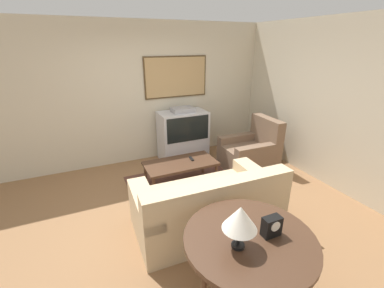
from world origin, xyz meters
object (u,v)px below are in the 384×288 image
object	(u,v)px
tv	(183,135)
coffee_table	(181,165)
table_lamp	(240,219)
mantel_clock	(272,226)
couch	(208,207)
console_table	(249,243)
armchair	(250,153)

from	to	relation	value
tv	coffee_table	distance (m)	1.12
tv	table_lamp	distance (m)	3.42
mantel_clock	couch	bearing A→B (deg)	90.81
coffee_table	console_table	world-z (taller)	console_table
table_lamp	mantel_clock	size ratio (longest dim) A/B	2.13
couch	armchair	world-z (taller)	armchair
couch	coffee_table	xyz separation A→B (m)	(0.08, 1.14, 0.08)
mantel_clock	tv	bearing A→B (deg)	80.95
armchair	console_table	bearing A→B (deg)	-35.25
mantel_clock	table_lamp	bearing A→B (deg)	179.85
coffee_table	table_lamp	bearing A→B (deg)	-99.92
tv	table_lamp	xyz separation A→B (m)	(-0.86, -3.27, 0.50)
tv	armchair	bearing A→B (deg)	-42.34
tv	console_table	bearing A→B (deg)	-102.25
tv	console_table	size ratio (longest dim) A/B	0.96
console_table	mantel_clock	size ratio (longest dim) A/B	6.33
tv	armchair	distance (m)	1.40
couch	console_table	bearing A→B (deg)	83.01
tv	mantel_clock	world-z (taller)	tv
armchair	console_table	size ratio (longest dim) A/B	0.85
coffee_table	console_table	size ratio (longest dim) A/B	1.04
tv	coffee_table	bearing A→B (deg)	-114.55
console_table	table_lamp	world-z (taller)	table_lamp
tv	couch	bearing A→B (deg)	-104.03
armchair	tv	bearing A→B (deg)	-130.69
armchair	mantel_clock	world-z (taller)	armchair
couch	armchair	xyz separation A→B (m)	(1.56, 1.22, -0.01)
couch	console_table	distance (m)	1.15
tv	couch	world-z (taller)	tv
couch	console_table	size ratio (longest dim) A/B	1.63
console_table	table_lamp	bearing A→B (deg)	-163.85
armchair	table_lamp	world-z (taller)	table_lamp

